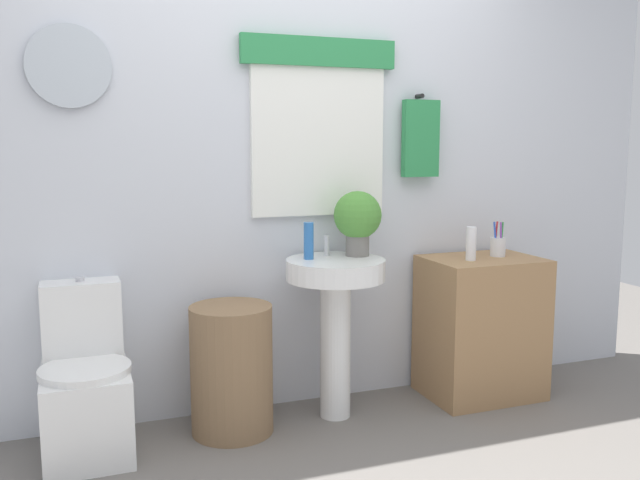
{
  "coord_description": "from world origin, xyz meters",
  "views": [
    {
      "loc": [
        -1.01,
        -2.12,
        1.34
      ],
      "look_at": [
        0.08,
        0.8,
        0.9
      ],
      "focal_mm": 37.87,
      "sensor_mm": 36.0,
      "label": 1
    }
  ],
  "objects_px": {
    "soap_bottle": "(309,241)",
    "potted_plant": "(358,218)",
    "toilet": "(86,388)",
    "lotion_bottle": "(471,244)",
    "toothbrush_cup": "(498,246)",
    "pedestal_sink": "(335,302)",
    "wooden_cabinet": "(481,327)",
    "laundry_hamper": "(232,369)"
  },
  "relations": [
    {
      "from": "soap_bottle",
      "to": "potted_plant",
      "type": "relative_size",
      "value": 0.56
    },
    {
      "from": "toilet",
      "to": "lotion_bottle",
      "type": "relative_size",
      "value": 4.35
    },
    {
      "from": "toilet",
      "to": "toothbrush_cup",
      "type": "height_order",
      "value": "toothbrush_cup"
    },
    {
      "from": "toilet",
      "to": "soap_bottle",
      "type": "xyz_separation_m",
      "value": [
        1.04,
        0.01,
        0.6
      ]
    },
    {
      "from": "toothbrush_cup",
      "to": "toilet",
      "type": "bearing_deg",
      "value": 179.56
    },
    {
      "from": "toilet",
      "to": "potted_plant",
      "type": "height_order",
      "value": "potted_plant"
    },
    {
      "from": "pedestal_sink",
      "to": "potted_plant",
      "type": "distance_m",
      "value": 0.43
    },
    {
      "from": "toilet",
      "to": "lotion_bottle",
      "type": "height_order",
      "value": "lotion_bottle"
    },
    {
      "from": "wooden_cabinet",
      "to": "toilet",
      "type": "bearing_deg",
      "value": 178.96
    },
    {
      "from": "soap_bottle",
      "to": "potted_plant",
      "type": "height_order",
      "value": "potted_plant"
    },
    {
      "from": "toilet",
      "to": "laundry_hamper",
      "type": "distance_m",
      "value": 0.64
    },
    {
      "from": "laundry_hamper",
      "to": "pedestal_sink",
      "type": "height_order",
      "value": "pedestal_sink"
    },
    {
      "from": "toilet",
      "to": "wooden_cabinet",
      "type": "distance_m",
      "value": 2.0
    },
    {
      "from": "potted_plant",
      "to": "lotion_bottle",
      "type": "relative_size",
      "value": 1.86
    },
    {
      "from": "toilet",
      "to": "toothbrush_cup",
      "type": "relative_size",
      "value": 4.07
    },
    {
      "from": "wooden_cabinet",
      "to": "toothbrush_cup",
      "type": "bearing_deg",
      "value": 10.87
    },
    {
      "from": "laundry_hamper",
      "to": "soap_bottle",
      "type": "distance_m",
      "value": 0.7
    },
    {
      "from": "lotion_bottle",
      "to": "soap_bottle",
      "type": "bearing_deg",
      "value": 173.97
    },
    {
      "from": "pedestal_sink",
      "to": "toothbrush_cup",
      "type": "height_order",
      "value": "toothbrush_cup"
    },
    {
      "from": "wooden_cabinet",
      "to": "pedestal_sink",
      "type": "bearing_deg",
      "value": 180.0
    },
    {
      "from": "lotion_bottle",
      "to": "toothbrush_cup",
      "type": "distance_m",
      "value": 0.22
    },
    {
      "from": "toothbrush_cup",
      "to": "laundry_hamper",
      "type": "bearing_deg",
      "value": -179.22
    },
    {
      "from": "lotion_bottle",
      "to": "toothbrush_cup",
      "type": "relative_size",
      "value": 0.94
    },
    {
      "from": "potted_plant",
      "to": "lotion_bottle",
      "type": "distance_m",
      "value": 0.62
    },
    {
      "from": "toothbrush_cup",
      "to": "wooden_cabinet",
      "type": "bearing_deg",
      "value": -169.13
    },
    {
      "from": "pedestal_sink",
      "to": "toothbrush_cup",
      "type": "relative_size",
      "value": 4.27
    },
    {
      "from": "lotion_bottle",
      "to": "wooden_cabinet",
      "type": "bearing_deg",
      "value": 21.16
    },
    {
      "from": "toilet",
      "to": "potted_plant",
      "type": "distance_m",
      "value": 1.48
    },
    {
      "from": "wooden_cabinet",
      "to": "lotion_bottle",
      "type": "bearing_deg",
      "value": -158.84
    },
    {
      "from": "pedestal_sink",
      "to": "wooden_cabinet",
      "type": "xyz_separation_m",
      "value": [
        0.84,
        0.0,
        -0.21
      ]
    },
    {
      "from": "toilet",
      "to": "laundry_hamper",
      "type": "xyz_separation_m",
      "value": [
        0.64,
        -0.04,
        0.02
      ]
    },
    {
      "from": "toilet",
      "to": "pedestal_sink",
      "type": "xyz_separation_m",
      "value": [
        1.16,
        -0.04,
        0.3
      ]
    },
    {
      "from": "toilet",
      "to": "lotion_bottle",
      "type": "bearing_deg",
      "value": -2.3
    },
    {
      "from": "toothbrush_cup",
      "to": "soap_bottle",
      "type": "bearing_deg",
      "value": 178.37
    },
    {
      "from": "potted_plant",
      "to": "pedestal_sink",
      "type": "bearing_deg",
      "value": -156.8
    },
    {
      "from": "soap_bottle",
      "to": "toothbrush_cup",
      "type": "bearing_deg",
      "value": -1.63
    },
    {
      "from": "soap_bottle",
      "to": "lotion_bottle",
      "type": "height_order",
      "value": "soap_bottle"
    },
    {
      "from": "wooden_cabinet",
      "to": "potted_plant",
      "type": "relative_size",
      "value": 2.32
    },
    {
      "from": "soap_bottle",
      "to": "wooden_cabinet",
      "type": "bearing_deg",
      "value": -2.99
    },
    {
      "from": "wooden_cabinet",
      "to": "soap_bottle",
      "type": "bearing_deg",
      "value": 177.01
    },
    {
      "from": "toilet",
      "to": "potted_plant",
      "type": "xyz_separation_m",
      "value": [
        1.3,
        0.02,
        0.69
      ]
    },
    {
      "from": "laundry_hamper",
      "to": "lotion_bottle",
      "type": "xyz_separation_m",
      "value": [
        1.25,
        -0.04,
        0.53
      ]
    }
  ]
}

